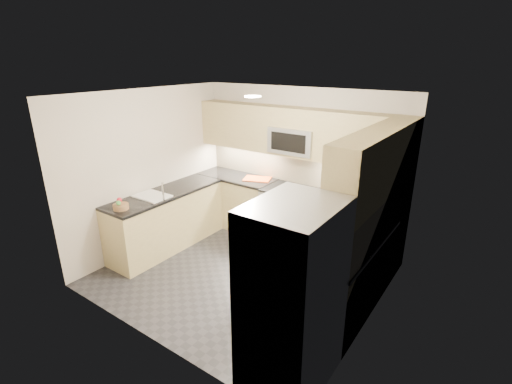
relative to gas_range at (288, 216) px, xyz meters
name	(u,v)px	position (x,y,z in m)	size (l,w,h in m)	color
floor	(242,274)	(0.00, -1.28, -0.46)	(3.60, 3.20, 0.00)	#25252A
ceiling	(239,95)	(0.00, -1.28, 2.04)	(3.60, 3.20, 0.02)	beige
wall_back	(300,165)	(0.00, 0.32, 0.79)	(3.60, 0.02, 2.50)	beige
wall_front	(142,238)	(0.00, -2.88, 0.79)	(3.60, 0.02, 2.50)	beige
wall_left	(150,170)	(-1.80, -1.28, 0.79)	(0.02, 3.20, 2.50)	beige
wall_right	(377,226)	(1.80, -1.28, 0.79)	(0.02, 3.20, 2.50)	beige
base_cab_back_left	(237,202)	(-1.09, 0.02, -0.01)	(1.42, 0.60, 0.90)	tan
base_cab_back_right	(352,232)	(1.09, 0.02, -0.01)	(1.42, 0.60, 0.90)	tan
base_cab_right	(349,276)	(1.50, -1.12, -0.01)	(0.60, 1.70, 0.90)	tan
base_cab_peninsula	(167,221)	(-1.50, -1.28, -0.01)	(0.60, 2.00, 0.90)	tan
countertop_back_left	(236,177)	(-1.09, 0.02, 0.47)	(1.42, 0.63, 0.04)	black
countertop_back_right	(355,203)	(1.09, 0.02, 0.47)	(1.42, 0.63, 0.04)	black
countertop_right	(352,241)	(1.50, -1.12, 0.47)	(0.63, 1.70, 0.04)	black
countertop_peninsula	(165,193)	(-1.50, -1.28, 0.47)	(0.63, 2.00, 0.04)	black
upper_cab_back	(296,132)	(0.00, 0.15, 1.37)	(3.60, 0.35, 0.75)	tan
upper_cab_right	(375,165)	(1.62, -1.00, 1.37)	(0.35, 1.95, 0.75)	tan
backsplash_back	(299,168)	(0.00, 0.32, 0.74)	(3.60, 0.01, 0.51)	#C1AF8B
backsplash_right	(388,216)	(1.80, -0.82, 0.74)	(0.01, 2.30, 0.51)	#C1AF8B
gas_range	(288,216)	(0.00, 0.00, 0.00)	(0.76, 0.65, 0.91)	#A1A3A8
range_cooktop	(289,190)	(0.00, 0.00, 0.46)	(0.76, 0.65, 0.03)	black
oven_door_glass	(278,223)	(0.00, -0.33, -0.01)	(0.62, 0.02, 0.45)	black
oven_handle	(277,208)	(0.00, -0.35, 0.26)	(0.02, 0.02, 0.60)	#B2B5BA
microwave	(294,140)	(0.00, 0.12, 1.24)	(0.76, 0.40, 0.40)	#9A9CA1
microwave_door	(288,143)	(0.00, -0.08, 1.24)	(0.60, 0.01, 0.28)	black
refrigerator	(292,297)	(1.45, -2.43, 0.45)	(0.70, 0.90, 1.80)	#A8A9B0
fridge_handle_left	(247,288)	(1.08, -2.61, 0.49)	(0.02, 0.02, 1.20)	#B2B5BA
fridge_handle_right	(269,270)	(1.08, -2.25, 0.49)	(0.02, 0.02, 1.20)	#B2B5BA
sink_basin	(152,200)	(-1.50, -1.53, 0.42)	(0.52, 0.38, 0.16)	white
faucet	(163,191)	(-1.24, -1.53, 0.62)	(0.03, 0.03, 0.28)	silver
utensil_bowl	(371,202)	(1.34, -0.03, 0.55)	(0.24, 0.24, 0.14)	#64C554
cutting_board	(257,179)	(-0.69, 0.09, 0.49)	(0.45, 0.32, 0.01)	#EE4F16
fruit_basket	(121,207)	(-1.46, -2.10, 0.52)	(0.21, 0.21, 0.08)	#9E734A
fruit_apple	(119,200)	(-1.52, -2.07, 0.60)	(0.07, 0.07, 0.07)	red
fruit_pear	(119,203)	(-1.44, -2.14, 0.60)	(0.07, 0.07, 0.07)	#4DA848
dish_towel_check	(266,215)	(-0.19, -0.37, 0.10)	(0.18, 0.02, 0.34)	white
dish_towel_blue	(282,220)	(0.11, -0.37, 0.10)	(0.18, 0.01, 0.33)	#355793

